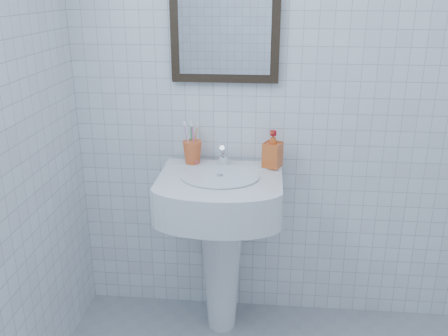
# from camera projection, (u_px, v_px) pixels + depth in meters

# --- Properties ---
(wall_back) EXTENTS (2.20, 0.02, 2.50)m
(wall_back) POSITION_uv_depth(u_px,v_px,m) (301.00, 81.00, 2.33)
(wall_back) COLOR silver
(wall_back) RESTS_ON ground
(washbasin) EXTENTS (0.56, 0.41, 0.86)m
(washbasin) POSITION_uv_depth(u_px,v_px,m) (221.00, 227.00, 2.39)
(washbasin) COLOR white
(washbasin) RESTS_ON ground
(faucet) EXTENTS (0.05, 0.10, 0.11)m
(faucet) POSITION_uv_depth(u_px,v_px,m) (223.00, 156.00, 2.37)
(faucet) COLOR silver
(faucet) RESTS_ON washbasin
(toothbrush_cup) EXTENTS (0.10, 0.10, 0.11)m
(toothbrush_cup) POSITION_uv_depth(u_px,v_px,m) (192.00, 152.00, 2.40)
(toothbrush_cup) COLOR #DF5928
(toothbrush_cup) RESTS_ON washbasin
(soap_dispenser) EXTENTS (0.10, 0.11, 0.18)m
(soap_dispenser) POSITION_uv_depth(u_px,v_px,m) (273.00, 149.00, 2.34)
(soap_dispenser) COLOR #BF4A12
(soap_dispenser) RESTS_ON washbasin
(wall_mirror) EXTENTS (0.50, 0.04, 0.62)m
(wall_mirror) POSITION_uv_depth(u_px,v_px,m) (225.00, 13.00, 2.24)
(wall_mirror) COLOR black
(wall_mirror) RESTS_ON wall_back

